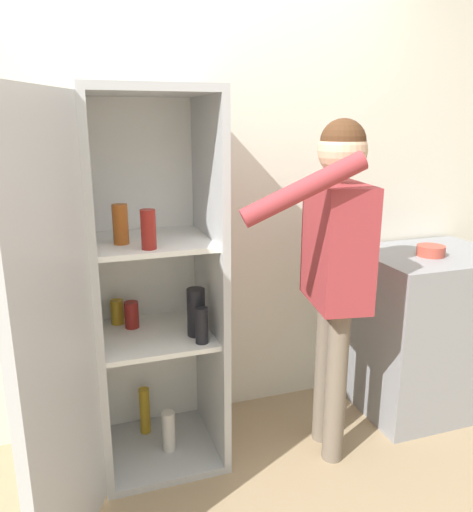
{
  "coord_description": "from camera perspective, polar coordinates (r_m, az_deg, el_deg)",
  "views": [
    {
      "loc": [
        -0.52,
        -1.59,
        1.65
      ],
      "look_at": [
        0.24,
        0.65,
        1.01
      ],
      "focal_mm": 35.0,
      "sensor_mm": 36.0,
      "label": 1
    }
  ],
  "objects": [
    {
      "name": "person",
      "position": [
        2.37,
        11.22,
        0.69
      ],
      "size": [
        0.69,
        0.53,
        1.66
      ],
      "color": "#726656",
      "rests_on": "ground_plane"
    },
    {
      "name": "bowl",
      "position": [
        2.92,
        21.32,
        0.57
      ],
      "size": [
        0.15,
        0.15,
        0.06
      ],
      "color": "#B24738",
      "rests_on": "counter"
    },
    {
      "name": "refrigerator",
      "position": [
        2.3,
        -11.59,
        -4.43
      ],
      "size": [
        0.86,
        1.1,
        1.79
      ],
      "color": "#B7BABC",
      "rests_on": "ground_plane"
    },
    {
      "name": "wall_back",
      "position": [
        2.65,
        -7.22,
        6.97
      ],
      "size": [
        7.0,
        0.06,
        2.55
      ],
      "color": "silver",
      "rests_on": "ground_plane"
    },
    {
      "name": "counter",
      "position": [
        3.15,
        20.78,
        -7.89
      ],
      "size": [
        0.79,
        0.63,
        0.93
      ],
      "color": "gray",
      "rests_on": "ground_plane"
    }
  ]
}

